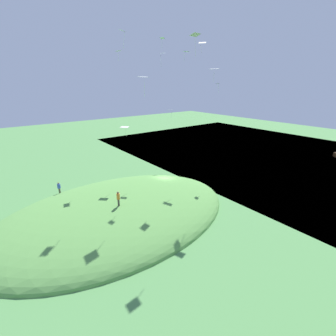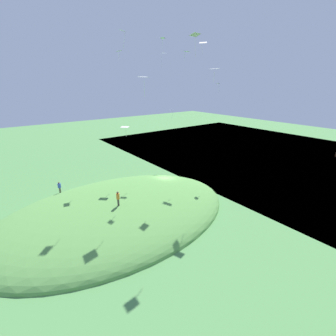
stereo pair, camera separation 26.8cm
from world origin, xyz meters
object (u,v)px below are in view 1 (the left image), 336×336
object	(u,v)px
kite_1	(162,39)
kite_3	(125,127)
kite_8	(171,110)
kite_11	(118,51)
kite_7	(218,84)
kite_5	(162,54)
kite_2	(122,32)
kite_0	(186,52)
kite_10	(143,78)
person_with_child	(59,186)
person_walking_path	(118,197)
kite_9	(214,69)
kite_4	(195,36)
kite_6	(202,43)

from	to	relation	value
kite_1	kite_3	bearing A→B (deg)	-3.13
kite_8	kite_11	distance (m)	13.47
kite_7	kite_1	bearing A→B (deg)	-18.86
kite_5	kite_2	bearing A→B (deg)	20.69
kite_0	kite_10	world-z (taller)	kite_0
kite_3	kite_10	bearing A→B (deg)	89.83
person_with_child	kite_0	xyz separation A→B (m)	(-16.48, 7.91, 17.69)
kite_7	kite_11	world-z (taller)	kite_11
kite_10	kite_3	bearing A→B (deg)	-90.17
person_walking_path	kite_11	world-z (taller)	kite_11
kite_9	person_walking_path	bearing A→B (deg)	-6.37
kite_1	kite_4	xyz separation A→B (m)	(1.59, 8.11, -0.85)
kite_2	kite_10	xyz separation A→B (m)	(0.33, 4.98, -5.30)
kite_1	kite_2	size ratio (longest dim) A/B	0.61
kite_3	kite_8	size ratio (longest dim) A/B	0.93
kite_0	kite_11	world-z (taller)	kite_11
kite_5	kite_9	xyz separation A→B (m)	(-0.33, 10.41, -2.54)
kite_1	kite_11	size ratio (longest dim) A/B	0.94
kite_1	kite_6	size ratio (longest dim) A/B	0.77
kite_0	kite_5	bearing A→B (deg)	-97.19
kite_4	kite_11	bearing A→B (deg)	-82.32
kite_5	kite_10	world-z (taller)	kite_5
kite_0	kite_3	distance (m)	12.88
kite_11	kite_5	bearing A→B (deg)	153.35
kite_3	kite_6	distance (m)	17.90
kite_2	kite_4	xyz separation A→B (m)	(-4.36, 8.19, -1.08)
kite_11	kite_6	bearing A→B (deg)	149.84
kite_0	kite_3	xyz separation A→B (m)	(7.86, -3.47, -9.60)
kite_4	person_with_child	bearing A→B (deg)	-44.10
kite_6	kite_7	bearing A→B (deg)	109.96
kite_2	kite_8	xyz separation A→B (m)	(-12.30, -6.09, -10.59)
kite_0	kite_10	xyz separation A→B (m)	(7.87, 1.76, -3.33)
kite_1	kite_4	bearing A→B (deg)	78.87
kite_8	kite_9	bearing A→B (deg)	74.84
kite_6	kite_1	bearing A→B (deg)	-1.36
kite_2	kite_7	bearing A→B (deg)	168.34
person_with_child	kite_9	bearing A→B (deg)	165.48
person_with_child	kite_8	distance (m)	23.13
kite_5	kite_8	size ratio (longest dim) A/B	1.25
kite_5	kite_8	bearing A→B (deg)	-143.34
kite_0	kite_9	world-z (taller)	kite_0
kite_1	kite_9	distance (m)	8.65
kite_1	kite_8	bearing A→B (deg)	-135.73
person_walking_path	kite_0	xyz separation A→B (m)	(-12.35, -2.54, 16.43)
kite_0	kite_3	world-z (taller)	kite_0
person_with_child	kite_4	distance (m)	26.24
kite_0	kite_1	world-z (taller)	kite_1
kite_9	kite_10	xyz separation A→B (m)	(9.01, -2.28, -1.07)
kite_4	kite_10	distance (m)	7.09
kite_1	kite_4	distance (m)	8.31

